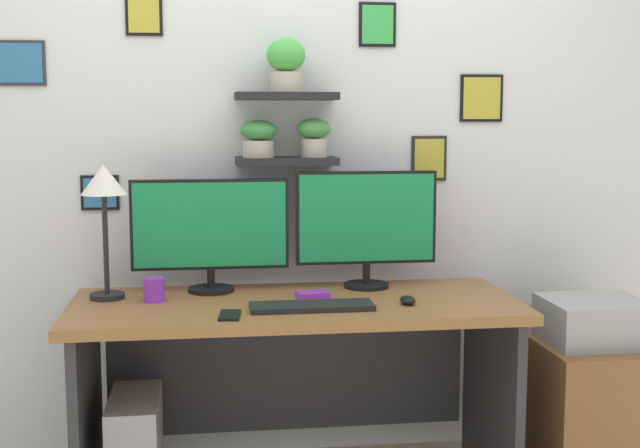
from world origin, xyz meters
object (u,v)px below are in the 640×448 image
object	(u,v)px
coffee_mug	(154,289)
scissors_tray	(313,295)
computer_mouse	(408,300)
desk_lamp	(104,193)
desk	(294,351)
monitor_right	(366,224)
keyboard	(312,306)
monitor_left	(210,230)
cell_phone	(230,315)
drawer_cabinet	(590,411)
printer	(594,321)

from	to	relation	value
coffee_mug	scissors_tray	distance (m)	0.59
computer_mouse	desk_lamp	world-z (taller)	desk_lamp
scissors_tray	desk	bearing A→B (deg)	167.01
monitor_right	computer_mouse	world-z (taller)	monitor_right
keyboard	scissors_tray	xyz separation A→B (m)	(0.03, 0.18, 0.00)
keyboard	scissors_tray	distance (m)	0.18
monitor_left	computer_mouse	bearing A→B (deg)	-24.70
monitor_left	cell_phone	bearing A→B (deg)	-82.04
desk	desk_lamp	size ratio (longest dim) A/B	3.29
drawer_cabinet	printer	xyz separation A→B (m)	(0.00, -0.00, 0.36)
monitor_right	coffee_mug	bearing A→B (deg)	-169.19
drawer_cabinet	coffee_mug	bearing A→B (deg)	177.18
scissors_tray	printer	size ratio (longest dim) A/B	0.32
cell_phone	desk	bearing A→B (deg)	53.79
desk	desk_lamp	distance (m)	0.93
monitor_left	monitor_right	xyz separation A→B (m)	(0.62, -0.00, 0.01)
keyboard	scissors_tray	bearing A→B (deg)	81.55
coffee_mug	cell_phone	bearing A→B (deg)	-45.59
monitor_right	printer	world-z (taller)	monitor_right
cell_phone	printer	bearing A→B (deg)	13.86
computer_mouse	desk_lamp	bearing A→B (deg)	167.57
computer_mouse	printer	xyz separation A→B (m)	(0.77, 0.09, -0.12)
monitor_left	keyboard	distance (m)	0.56
keyboard	drawer_cabinet	world-z (taller)	keyboard
keyboard	cell_phone	xyz separation A→B (m)	(-0.29, -0.07, -0.01)
desk	computer_mouse	size ratio (longest dim) A/B	18.45
desk	monitor_right	distance (m)	0.58
monitor_left	coffee_mug	bearing A→B (deg)	-143.02
monitor_right	cell_phone	distance (m)	0.75
keyboard	monitor_right	bearing A→B (deg)	53.66
coffee_mug	drawer_cabinet	xyz separation A→B (m)	(1.69, -0.08, -0.52)
monitor_right	keyboard	distance (m)	0.51
monitor_left	keyboard	world-z (taller)	monitor_left
computer_mouse	coffee_mug	size ratio (longest dim) A/B	1.00
scissors_tray	printer	world-z (taller)	scissors_tray
desk_lamp	drawer_cabinet	xyz separation A→B (m)	(1.87, -0.16, -0.87)
keyboard	drawer_cabinet	xyz separation A→B (m)	(1.12, 0.12, -0.48)
monitor_right	drawer_cabinet	world-z (taller)	monitor_right
cell_phone	computer_mouse	bearing A→B (deg)	15.51
monitor_left	coffee_mug	world-z (taller)	monitor_left
desk	printer	xyz separation A→B (m)	(1.17, -0.08, 0.10)
computer_mouse	cell_phone	xyz separation A→B (m)	(-0.65, -0.11, -0.01)
monitor_left	desk_lamp	distance (m)	0.43
monitor_right	cell_phone	world-z (taller)	monitor_right
desk	cell_phone	bearing A→B (deg)	-132.29
monitor_right	cell_phone	bearing A→B (deg)	-142.03
keyboard	computer_mouse	size ratio (longest dim) A/B	4.89
drawer_cabinet	monitor_left	bearing A→B (deg)	170.72
keyboard	computer_mouse	xyz separation A→B (m)	(0.36, 0.03, 0.01)
desk_lamp	computer_mouse	bearing A→B (deg)	-12.43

